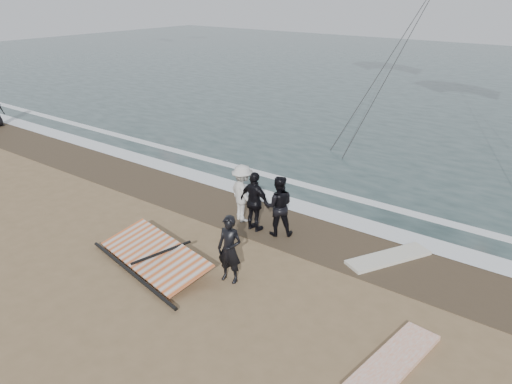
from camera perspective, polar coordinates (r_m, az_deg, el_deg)
ground at (r=11.51m, az=-3.30°, el=-13.79°), size 120.00×120.00×0.00m
wet_sand at (r=14.67m, az=8.21°, el=-5.30°), size 120.00×2.80×0.01m
foam_near at (r=15.78m, az=10.73°, el=-3.29°), size 120.00×0.90×0.01m
foam_far at (r=17.19m, az=13.33°, el=-1.28°), size 120.00×0.45×0.01m
man_main at (r=12.21m, az=-3.04°, el=-6.56°), size 0.70×0.52×1.75m
board_white at (r=10.59m, az=15.45°, el=-18.13°), size 1.00×2.62×0.10m
board_cream at (r=13.94m, az=14.90°, el=-7.27°), size 1.70×2.44×0.10m
trio_cluster at (r=14.81m, az=0.11°, el=-0.86°), size 2.64×1.19×1.84m
sail_rig at (r=13.60m, az=-11.25°, el=-7.03°), size 4.01×2.33×0.49m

